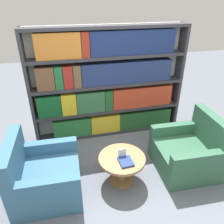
# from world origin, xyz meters

# --- Properties ---
(ground_plane) EXTENTS (14.00, 14.00, 0.00)m
(ground_plane) POSITION_xyz_m (0.00, 0.00, 0.00)
(ground_plane) COLOR slate
(bookshelf) EXTENTS (2.69, 0.30, 1.95)m
(bookshelf) POSITION_xyz_m (-0.00, 1.46, 0.97)
(bookshelf) COLOR silver
(bookshelf) RESTS_ON ground_plane
(armchair_left) EXTENTS (0.88, 0.89, 0.86)m
(armchair_left) POSITION_xyz_m (-1.17, 0.19, 0.28)
(armchair_left) COLOR #386684
(armchair_left) RESTS_ON ground_plane
(armchair_right) EXTENTS (0.89, 0.90, 0.86)m
(armchair_right) POSITION_xyz_m (0.94, 0.19, 0.28)
(armchair_right) COLOR #336047
(armchair_right) RESTS_ON ground_plane
(coffee_table) EXTENTS (0.64, 0.64, 0.42)m
(coffee_table) POSITION_xyz_m (-0.12, 0.15, 0.30)
(coffee_table) COLOR olive
(coffee_table) RESTS_ON ground_plane
(table_sign) EXTENTS (0.11, 0.06, 0.15)m
(table_sign) POSITION_xyz_m (-0.12, 0.15, 0.48)
(table_sign) COLOR black
(table_sign) RESTS_ON coffee_table
(stray_book) EXTENTS (0.19, 0.22, 0.03)m
(stray_book) POSITION_xyz_m (-0.10, 0.04, 0.43)
(stray_book) COLOR navy
(stray_book) RESTS_ON coffee_table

